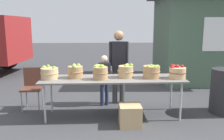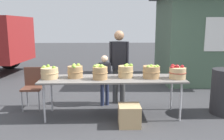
% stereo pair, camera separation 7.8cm
% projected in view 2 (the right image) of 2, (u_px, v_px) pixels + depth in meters
% --- Properties ---
extents(ground_plane, '(40.00, 40.00, 0.00)m').
position_uv_depth(ground_plane, '(113.00, 116.00, 4.59)').
color(ground_plane, '#38383A').
extents(market_table, '(2.70, 0.76, 0.75)m').
position_uv_depth(market_table, '(113.00, 80.00, 4.46)').
color(market_table, slate).
rests_on(market_table, ground).
extents(apple_basket_green_0, '(0.34, 0.34, 0.25)m').
position_uv_depth(apple_basket_green_0, '(49.00, 73.00, 4.41)').
color(apple_basket_green_0, tan).
rests_on(apple_basket_green_0, market_table).
extents(apple_basket_green_1, '(0.30, 0.30, 0.27)m').
position_uv_depth(apple_basket_green_1, '(75.00, 71.00, 4.47)').
color(apple_basket_green_1, '#A87F51').
rests_on(apple_basket_green_1, market_table).
extents(apple_basket_green_2, '(0.29, 0.29, 0.28)m').
position_uv_depth(apple_basket_green_2, '(100.00, 72.00, 4.35)').
color(apple_basket_green_2, '#A87F51').
rests_on(apple_basket_green_2, market_table).
extents(apple_basket_green_3, '(0.30, 0.30, 0.27)m').
position_uv_depth(apple_basket_green_3, '(126.00, 71.00, 4.49)').
color(apple_basket_green_3, tan).
rests_on(apple_basket_green_3, market_table).
extents(apple_basket_green_4, '(0.34, 0.34, 0.27)m').
position_uv_depth(apple_basket_green_4, '(151.00, 72.00, 4.44)').
color(apple_basket_green_4, '#A87F51').
rests_on(apple_basket_green_4, market_table).
extents(apple_basket_red_0, '(0.32, 0.32, 0.27)m').
position_uv_depth(apple_basket_red_0, '(177.00, 72.00, 4.40)').
color(apple_basket_red_0, tan).
rests_on(apple_basket_red_0, market_table).
extents(vendor_adult, '(0.43, 0.23, 1.63)m').
position_uv_depth(vendor_adult, '(119.00, 61.00, 5.17)').
color(vendor_adult, '#3F3F3F').
rests_on(vendor_adult, ground).
extents(child_customer, '(0.28, 0.20, 1.11)m').
position_uv_depth(child_customer, '(105.00, 76.00, 5.07)').
color(child_customer, '#262D4C').
rests_on(child_customer, ground).
extents(food_kiosk, '(3.61, 3.04, 2.74)m').
position_uv_depth(food_kiosk, '(209.00, 37.00, 7.46)').
color(food_kiosk, '#47604C').
rests_on(food_kiosk, ground).
extents(folding_chair, '(0.41, 0.41, 0.86)m').
position_uv_depth(folding_chair, '(33.00, 84.00, 4.96)').
color(folding_chair, brown).
rests_on(folding_chair, ground).
extents(produce_crate, '(0.37, 0.37, 0.37)m').
position_uv_depth(produce_crate, '(129.00, 115.00, 4.10)').
color(produce_crate, tan).
rests_on(produce_crate, ground).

